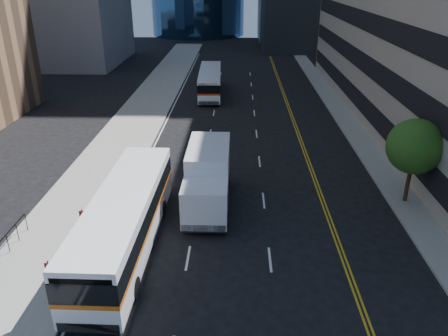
{
  "coord_description": "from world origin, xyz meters",
  "views": [
    {
      "loc": [
        -1.18,
        -15.55,
        12.78
      ],
      "look_at": [
        -1.88,
        6.54,
        2.8
      ],
      "focal_mm": 35.0,
      "sensor_mm": 36.0,
      "label": 1
    }
  ],
  "objects_px": {
    "bus_rear": "(210,81)",
    "box_truck": "(208,177)",
    "bus_front": "(125,219)",
    "street_tree": "(415,147)"
  },
  "relations": [
    {
      "from": "street_tree",
      "to": "bus_rear",
      "type": "distance_m",
      "value": 28.42
    },
    {
      "from": "bus_rear",
      "to": "box_truck",
      "type": "distance_m",
      "value": 25.65
    },
    {
      "from": "bus_front",
      "to": "box_truck",
      "type": "xyz_separation_m",
      "value": [
        3.75,
        4.72,
        0.1
      ]
    },
    {
      "from": "street_tree",
      "to": "bus_rear",
      "type": "height_order",
      "value": "street_tree"
    },
    {
      "from": "bus_front",
      "to": "box_truck",
      "type": "bearing_deg",
      "value": 52.28
    },
    {
      "from": "box_truck",
      "to": "bus_rear",
      "type": "bearing_deg",
      "value": 93.22
    },
    {
      "from": "street_tree",
      "to": "bus_front",
      "type": "distance_m",
      "value": 16.59
    },
    {
      "from": "bus_front",
      "to": "box_truck",
      "type": "distance_m",
      "value": 6.03
    },
    {
      "from": "bus_rear",
      "to": "box_truck",
      "type": "relative_size",
      "value": 1.52
    },
    {
      "from": "bus_rear",
      "to": "box_truck",
      "type": "height_order",
      "value": "box_truck"
    }
  ]
}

